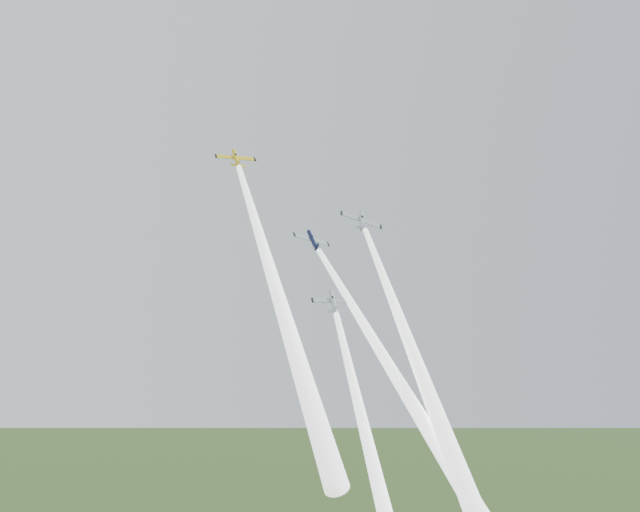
{
  "coord_description": "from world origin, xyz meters",
  "views": [
    {
      "loc": [
        -55.85,
        -123.9,
        73.67
      ],
      "look_at": [
        0.0,
        -6.0,
        92.0
      ],
      "focal_mm": 45.0,
      "sensor_mm": 36.0,
      "label": 1
    }
  ],
  "objects_px": {
    "plane_yellow": "(236,158)",
    "plane_navy": "(312,240)",
    "plane_silver_right": "(362,221)",
    "plane_silver_low": "(333,302)"
  },
  "relations": [
    {
      "from": "plane_yellow",
      "to": "plane_navy",
      "type": "bearing_deg",
      "value": 4.33
    },
    {
      "from": "plane_silver_right",
      "to": "plane_silver_low",
      "type": "xyz_separation_m",
      "value": [
        -12.71,
        -13.72,
        -16.5
      ]
    },
    {
      "from": "plane_navy",
      "to": "plane_silver_right",
      "type": "relative_size",
      "value": 0.87
    },
    {
      "from": "plane_silver_low",
      "to": "plane_navy",
      "type": "bearing_deg",
      "value": 95.09
    },
    {
      "from": "plane_yellow",
      "to": "plane_silver_right",
      "type": "relative_size",
      "value": 0.87
    },
    {
      "from": "plane_yellow",
      "to": "plane_silver_low",
      "type": "distance_m",
      "value": 31.11
    },
    {
      "from": "plane_navy",
      "to": "plane_silver_low",
      "type": "distance_m",
      "value": 17.36
    },
    {
      "from": "plane_yellow",
      "to": "plane_silver_low",
      "type": "relative_size",
      "value": 1.04
    },
    {
      "from": "plane_yellow",
      "to": "plane_navy",
      "type": "xyz_separation_m",
      "value": [
        14.25,
        -0.73,
        -13.48
      ]
    },
    {
      "from": "plane_silver_right",
      "to": "plane_silver_low",
      "type": "bearing_deg",
      "value": -120.52
    }
  ]
}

